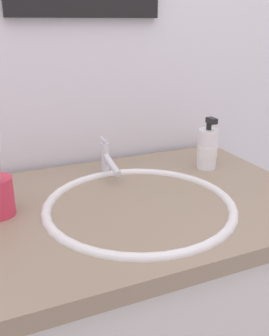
# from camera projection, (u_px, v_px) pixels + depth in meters

# --- Properties ---
(tiled_wall_back) EXTENTS (2.13, 0.04, 2.40)m
(tiled_wall_back) POSITION_uv_depth(u_px,v_px,m) (84.00, 53.00, 1.17)
(tiled_wall_back) COLOR silver
(tiled_wall_back) RESTS_ON ground
(vanity_counter) EXTENTS (0.93, 0.63, 0.86)m
(vanity_counter) POSITION_uv_depth(u_px,v_px,m) (131.00, 332.00, 1.14)
(vanity_counter) COLOR silver
(vanity_counter) RESTS_ON ground
(sink_basin) EXTENTS (0.48, 0.48, 0.10)m
(sink_basin) POSITION_uv_depth(u_px,v_px,m) (139.00, 217.00, 0.96)
(sink_basin) COLOR white
(sink_basin) RESTS_ON vanity_counter
(faucet) EXTENTS (0.02, 0.15, 0.10)m
(faucet) POSITION_uv_depth(u_px,v_px,m) (108.00, 160.00, 1.13)
(faucet) COLOR silver
(faucet) RESTS_ON sink_basin
(soap_dispenser) EXTENTS (0.06, 0.06, 0.16)m
(soap_dispenser) POSITION_uv_depth(u_px,v_px,m) (207.00, 149.00, 1.18)
(soap_dispenser) COLOR white
(soap_dispenser) RESTS_ON vanity_counter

